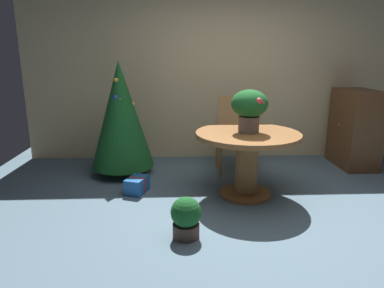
{
  "coord_description": "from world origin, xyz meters",
  "views": [
    {
      "loc": [
        -0.74,
        -3.11,
        1.57
      ],
      "look_at": [
        -0.58,
        0.37,
        0.67
      ],
      "focal_mm": 32.36,
      "sensor_mm": 36.0,
      "label": 1
    }
  ],
  "objects": [
    {
      "name": "wooden_chair_far",
      "position": [
        0.05,
        1.5,
        0.57
      ],
      "size": [
        0.48,
        0.42,
        1.02
      ],
      "color": "#B27F4C",
      "rests_on": "ground_plane"
    },
    {
      "name": "flower_vase",
      "position": [
        0.05,
        0.58,
        1.03
      ],
      "size": [
        0.4,
        0.4,
        0.47
      ],
      "color": "#665B51",
      "rests_on": "round_dining_table"
    },
    {
      "name": "back_wall_panel",
      "position": [
        0.0,
        2.2,
        1.3
      ],
      "size": [
        6.0,
        0.1,
        2.6
      ],
      "primitive_type": "cube",
      "color": "beige",
      "rests_on": "ground_plane"
    },
    {
      "name": "potted_plant",
      "position": [
        -0.67,
        -0.34,
        0.19
      ],
      "size": [
        0.27,
        0.27,
        0.37
      ],
      "color": "#4C382D",
      "rests_on": "ground_plane"
    },
    {
      "name": "gift_box_blue",
      "position": [
        -1.21,
        0.71,
        0.09
      ],
      "size": [
        0.28,
        0.34,
        0.19
      ],
      "color": "#1E569E",
      "rests_on": "ground_plane"
    },
    {
      "name": "holiday_tree",
      "position": [
        -1.46,
        1.37,
        0.81
      ],
      "size": [
        0.82,
        0.82,
        1.51
      ],
      "color": "brown",
      "rests_on": "ground_plane"
    },
    {
      "name": "ground_plane",
      "position": [
        0.0,
        0.0,
        0.0
      ],
      "size": [
        6.6,
        6.6,
        0.0
      ],
      "primitive_type": "plane",
      "color": "slate"
    },
    {
      "name": "wooden_cabinet",
      "position": [
        1.8,
        1.61,
        0.55
      ],
      "size": [
        0.48,
        0.77,
        1.1
      ],
      "color": "brown",
      "rests_on": "ground_plane"
    },
    {
      "name": "round_dining_table",
      "position": [
        0.05,
        0.58,
        0.53
      ],
      "size": [
        1.16,
        1.16,
        0.74
      ],
      "color": "brown",
      "rests_on": "ground_plane"
    }
  ]
}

